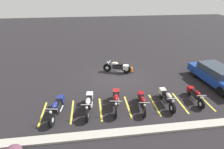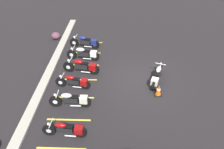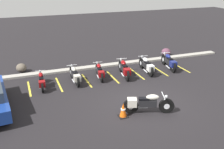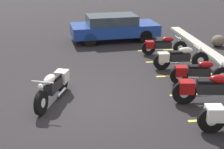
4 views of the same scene
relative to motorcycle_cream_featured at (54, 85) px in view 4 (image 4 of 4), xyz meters
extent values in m
plane|color=black|center=(0.26, 0.84, -0.47)|extent=(60.00, 60.00, 0.00)
cylinder|color=black|center=(0.85, -0.31, -0.14)|extent=(0.68, 0.35, 0.68)
cylinder|color=silver|center=(0.85, -0.31, -0.14)|extent=(0.29, 0.21, 0.26)
cylinder|color=black|center=(-0.64, 0.23, -0.14)|extent=(0.68, 0.35, 0.68)
cylinder|color=silver|center=(-0.64, 0.23, -0.14)|extent=(0.29, 0.21, 0.26)
cube|color=black|center=(0.06, -0.02, 0.02)|extent=(0.83, 0.54, 0.31)
ellipsoid|color=beige|center=(0.25, -0.09, 0.29)|extent=(0.63, 0.45, 0.25)
cube|color=black|center=(-0.10, 0.04, 0.22)|extent=(0.51, 0.39, 0.08)
cube|color=beige|center=(-0.59, 0.21, 0.05)|extent=(0.51, 0.49, 0.35)
cylinder|color=silver|center=(0.74, -0.27, 0.13)|extent=(0.27, 0.15, 0.54)
cylinder|color=silver|center=(0.68, -0.25, 0.40)|extent=(0.25, 0.61, 0.04)
sphere|color=silver|center=(0.81, -0.30, 0.31)|extent=(0.14, 0.14, 0.14)
cylinder|color=silver|center=(-0.13, 0.20, -0.29)|extent=(0.55, 0.26, 0.07)
cylinder|color=black|center=(-3.96, 5.21, -0.18)|extent=(0.14, 0.60, 0.59)
cylinder|color=silver|center=(-3.96, 5.21, -0.18)|extent=(0.12, 0.23, 0.22)
cylinder|color=black|center=(-4.04, 3.83, -0.18)|extent=(0.14, 0.60, 0.59)
cylinder|color=silver|center=(-4.04, 3.83, -0.18)|extent=(0.12, 0.23, 0.22)
cube|color=black|center=(-4.00, 4.48, -0.04)|extent=(0.29, 0.69, 0.27)
ellipsoid|color=maroon|center=(-3.99, 4.65, 0.20)|extent=(0.26, 0.51, 0.22)
cube|color=black|center=(-4.01, 4.32, 0.14)|extent=(0.24, 0.41, 0.07)
cube|color=maroon|center=(-4.04, 3.87, -0.02)|extent=(0.34, 0.38, 0.30)
cylinder|color=silver|center=(-3.97, 5.11, 0.06)|extent=(0.07, 0.24, 0.48)
cylinder|color=silver|center=(-3.97, 5.05, 0.29)|extent=(0.56, 0.06, 0.03)
sphere|color=silver|center=(-3.97, 5.17, 0.22)|extent=(0.13, 0.13, 0.13)
cylinder|color=silver|center=(-4.14, 4.26, -0.31)|extent=(0.09, 0.50, 0.06)
cylinder|color=black|center=(-2.15, 5.38, -0.15)|extent=(0.12, 0.64, 0.64)
cylinder|color=silver|center=(-2.15, 5.38, -0.15)|extent=(0.12, 0.24, 0.24)
cylinder|color=black|center=(-2.15, 3.88, -0.15)|extent=(0.12, 0.64, 0.64)
cylinder|color=silver|center=(-2.15, 3.88, -0.15)|extent=(0.12, 0.24, 0.24)
cube|color=black|center=(-2.15, 4.58, -0.01)|extent=(0.27, 0.74, 0.29)
ellipsoid|color=beige|center=(-2.15, 4.77, 0.25)|extent=(0.25, 0.54, 0.23)
cube|color=black|center=(-2.15, 4.42, 0.18)|extent=(0.23, 0.43, 0.08)
cube|color=beige|center=(-2.15, 3.93, 0.02)|extent=(0.35, 0.39, 0.33)
cylinder|color=silver|center=(-2.15, 5.26, 0.10)|extent=(0.06, 0.25, 0.52)
cylinder|color=silver|center=(-2.15, 5.21, 0.35)|extent=(0.60, 0.04, 0.03)
sphere|color=silver|center=(-2.15, 5.33, 0.27)|extent=(0.14, 0.14, 0.14)
cylinder|color=silver|center=(-2.29, 4.34, -0.30)|extent=(0.07, 0.53, 0.07)
cylinder|color=black|center=(-0.53, 5.47, -0.17)|extent=(0.19, 0.61, 0.61)
cylinder|color=silver|center=(-0.53, 5.47, -0.17)|extent=(0.14, 0.24, 0.23)
cylinder|color=black|center=(-0.71, 4.07, -0.17)|extent=(0.19, 0.61, 0.61)
cylinder|color=silver|center=(-0.71, 4.07, -0.17)|extent=(0.14, 0.24, 0.23)
cube|color=black|center=(-0.63, 4.72, -0.03)|extent=(0.35, 0.72, 0.28)
ellipsoid|color=maroon|center=(-0.60, 4.91, 0.21)|extent=(0.30, 0.54, 0.22)
cube|color=black|center=(-0.65, 4.57, 0.15)|extent=(0.27, 0.43, 0.07)
cube|color=maroon|center=(-0.71, 4.11, -0.01)|extent=(0.38, 0.41, 0.31)
cylinder|color=silver|center=(-0.54, 5.37, 0.07)|extent=(0.09, 0.25, 0.49)
cylinder|color=silver|center=(-0.55, 5.31, 0.31)|extent=(0.57, 0.11, 0.03)
sphere|color=silver|center=(-0.53, 5.43, 0.23)|extent=(0.13, 0.13, 0.13)
cylinder|color=silver|center=(-0.78, 4.51, -0.31)|extent=(0.13, 0.51, 0.06)
cylinder|color=black|center=(0.73, 3.72, -0.13)|extent=(0.23, 0.70, 0.69)
cylinder|color=silver|center=(0.73, 3.72, -0.13)|extent=(0.17, 0.28, 0.26)
cube|color=black|center=(0.85, 4.47, 0.03)|extent=(0.41, 0.83, 0.31)
ellipsoid|color=maroon|center=(0.88, 4.68, 0.31)|extent=(0.36, 0.62, 0.25)
cube|color=black|center=(0.82, 4.30, 0.24)|extent=(0.32, 0.49, 0.08)
cube|color=maroon|center=(0.74, 3.77, 0.06)|extent=(0.44, 0.47, 0.36)
cylinder|color=silver|center=(0.66, 4.24, -0.28)|extent=(0.16, 0.58, 0.07)
cylinder|color=black|center=(2.32, 3.84, -0.14)|extent=(0.20, 0.68, 0.67)
cylinder|color=silver|center=(2.32, 3.84, -0.14)|extent=(0.16, 0.27, 0.26)
cube|color=white|center=(2.33, 3.89, 0.05)|extent=(0.41, 0.45, 0.35)
cylinder|color=black|center=(-7.56, 4.00, -0.15)|extent=(0.28, 0.66, 0.64)
cylinder|color=black|center=(-5.99, 4.15, -0.15)|extent=(0.28, 0.66, 0.64)
cylinder|color=black|center=(-7.30, 1.26, -0.15)|extent=(0.28, 0.66, 0.64)
cylinder|color=black|center=(-5.73, 1.41, -0.15)|extent=(0.28, 0.66, 0.64)
cube|color=navy|center=(-6.65, 2.70, 0.09)|extent=(2.20, 4.45, 0.55)
cube|color=#2D3842|center=(-6.63, 2.55, 0.59)|extent=(1.73, 2.54, 0.45)
ellipsoid|color=#605649|center=(-4.91, 7.40, -0.20)|extent=(0.89, 0.90, 0.55)
cube|color=black|center=(-1.08, 0.05, -0.46)|extent=(0.40, 0.40, 0.03)
cone|color=#EA590F|center=(-1.08, 0.05, -0.15)|extent=(0.32, 0.32, 0.65)
cylinder|color=white|center=(-1.08, 0.05, -0.12)|extent=(0.20, 0.20, 0.06)
cube|color=gold|center=(-4.67, 4.55, -0.47)|extent=(0.10, 2.10, 0.00)
cube|color=gold|center=(-3.07, 4.55, -0.47)|extent=(0.10, 2.10, 0.00)
cube|color=gold|center=(-1.46, 4.55, -0.47)|extent=(0.10, 2.10, 0.00)
cube|color=gold|center=(0.14, 4.55, -0.47)|extent=(0.10, 2.10, 0.00)
camera|label=1|loc=(2.13, 12.59, 5.84)|focal=28.00mm
camera|label=2|loc=(-10.21, 2.25, 7.35)|focal=35.00mm
camera|label=3|loc=(-5.03, -9.10, 5.34)|focal=42.00mm
camera|label=4|loc=(8.59, 0.61, 3.59)|focal=50.00mm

